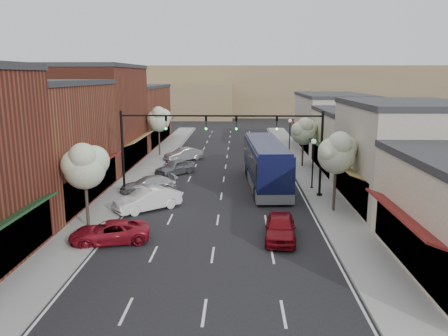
# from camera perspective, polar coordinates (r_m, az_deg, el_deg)

# --- Properties ---
(ground) EXTENTS (160.00, 160.00, 0.00)m
(ground) POSITION_cam_1_polar(r_m,az_deg,el_deg) (28.30, -1.01, -8.09)
(ground) COLOR black
(ground) RESTS_ON ground
(sidewalk_left) EXTENTS (2.80, 73.00, 0.15)m
(sidewalk_left) POSITION_cam_1_polar(r_m,az_deg,el_deg) (47.10, -10.11, -0.02)
(sidewalk_left) COLOR gray
(sidewalk_left) RESTS_ON ground
(sidewalk_right) EXTENTS (2.80, 73.00, 0.15)m
(sidewalk_right) POSITION_cam_1_polar(r_m,az_deg,el_deg) (46.60, 10.54, -0.17)
(sidewalk_right) COLOR gray
(sidewalk_right) RESTS_ON ground
(curb_left) EXTENTS (0.25, 73.00, 0.17)m
(curb_left) POSITION_cam_1_polar(r_m,az_deg,el_deg) (46.83, -8.43, -0.03)
(curb_left) COLOR gray
(curb_left) RESTS_ON ground
(curb_right) EXTENTS (0.25, 73.00, 0.17)m
(curb_right) POSITION_cam_1_polar(r_m,az_deg,el_deg) (46.41, 8.83, -0.15)
(curb_right) COLOR gray
(curb_right) RESTS_ON ground
(bldg_left_midnear) EXTENTS (10.14, 14.10, 9.40)m
(bldg_left_midnear) POSITION_cam_1_polar(r_m,az_deg,el_deg) (36.46, -23.49, 3.01)
(bldg_left_midnear) COLOR brown
(bldg_left_midnear) RESTS_ON ground
(bldg_left_midfar) EXTENTS (10.14, 14.10, 10.90)m
(bldg_left_midfar) POSITION_cam_1_polar(r_m,az_deg,el_deg) (49.29, -16.67, 6.46)
(bldg_left_midfar) COLOR maroon
(bldg_left_midfar) RESTS_ON ground
(bldg_left_far) EXTENTS (10.14, 18.10, 8.40)m
(bldg_left_far) POSITION_cam_1_polar(r_m,az_deg,el_deg) (64.71, -12.13, 6.78)
(bldg_left_far) COLOR brown
(bldg_left_far) RESTS_ON ground
(bldg_right_midnear) EXTENTS (9.14, 12.10, 7.90)m
(bldg_right_midnear) POSITION_cam_1_polar(r_m,az_deg,el_deg) (35.29, 22.36, 1.60)
(bldg_right_midnear) COLOR #B5AD9B
(bldg_right_midnear) RESTS_ON ground
(bldg_right_midfar) EXTENTS (9.14, 12.10, 6.40)m
(bldg_right_midfar) POSITION_cam_1_polar(r_m,az_deg,el_deg) (46.69, 17.23, 3.37)
(bldg_right_midfar) COLOR beige
(bldg_right_midfar) RESTS_ON ground
(bldg_right_far) EXTENTS (9.14, 16.10, 7.40)m
(bldg_right_far) POSITION_cam_1_polar(r_m,az_deg,el_deg) (60.14, 13.81, 5.85)
(bldg_right_far) COLOR #B5AD9B
(bldg_right_far) RESTS_ON ground
(hill_far) EXTENTS (120.00, 30.00, 12.00)m
(hill_far) POSITION_cam_1_polar(r_m,az_deg,el_deg) (116.62, 1.26, 10.14)
(hill_far) COLOR #7A6647
(hill_far) RESTS_ON ground
(hill_near) EXTENTS (50.00, 20.00, 8.00)m
(hill_near) POSITION_cam_1_polar(r_m,az_deg,el_deg) (107.98, -12.37, 8.66)
(hill_near) COLOR #7A6647
(hill_near) RESTS_ON ground
(signal_mast_right) EXTENTS (8.22, 0.46, 7.00)m
(signal_mast_right) POSITION_cam_1_polar(r_m,az_deg,el_deg) (35.18, 8.84, 3.52)
(signal_mast_right) COLOR black
(signal_mast_right) RESTS_ON ground
(signal_mast_left) EXTENTS (8.22, 0.46, 7.00)m
(signal_mast_left) POSITION_cam_1_polar(r_m,az_deg,el_deg) (35.62, -9.46, 3.60)
(signal_mast_left) COLOR black
(signal_mast_left) RESTS_ON ground
(tree_right_near) EXTENTS (2.85, 2.65, 5.95)m
(tree_right_near) POSITION_cam_1_polar(r_m,az_deg,el_deg) (31.72, 14.58, 2.04)
(tree_right_near) COLOR #47382B
(tree_right_near) RESTS_ON ground
(tree_right_far) EXTENTS (2.85, 2.65, 5.43)m
(tree_right_far) POSITION_cam_1_polar(r_m,az_deg,el_deg) (47.36, 10.40, 4.84)
(tree_right_far) COLOR #47382B
(tree_right_far) RESTS_ON ground
(tree_left_near) EXTENTS (2.85, 2.65, 5.69)m
(tree_left_near) POSITION_cam_1_polar(r_m,az_deg,el_deg) (28.72, -17.72, 0.39)
(tree_left_near) COLOR #47382B
(tree_left_near) RESTS_ON ground
(tree_left_far) EXTENTS (2.85, 2.65, 6.13)m
(tree_left_far) POSITION_cam_1_polar(r_m,az_deg,el_deg) (53.62, -8.50, 6.37)
(tree_left_far) COLOR #47382B
(tree_left_far) RESTS_ON ground
(lamp_post_near) EXTENTS (0.44, 0.44, 4.44)m
(lamp_post_near) POSITION_cam_1_polar(r_m,az_deg,el_deg) (38.20, 11.57, 1.62)
(lamp_post_near) COLOR black
(lamp_post_near) RESTS_ON ground
(lamp_post_far) EXTENTS (0.44, 0.44, 4.44)m
(lamp_post_far) POSITION_cam_1_polar(r_m,az_deg,el_deg) (55.34, 8.60, 4.88)
(lamp_post_far) COLOR black
(lamp_post_far) RESTS_ON ground
(coach_bus) EXTENTS (3.65, 13.33, 4.03)m
(coach_bus) POSITION_cam_1_polar(r_m,az_deg,el_deg) (38.91, 5.46, 0.62)
(coach_bus) COLOR #0D1135
(coach_bus) RESTS_ON ground
(red_hatchback) EXTENTS (2.22, 4.66, 1.54)m
(red_hatchback) POSITION_cam_1_polar(r_m,az_deg,el_deg) (26.71, 7.37, -7.68)
(red_hatchback) COLOR maroon
(red_hatchback) RESTS_ON ground
(parked_car_a) EXTENTS (5.06, 3.26, 1.30)m
(parked_car_a) POSITION_cam_1_polar(r_m,az_deg,el_deg) (26.92, -14.71, -8.10)
(parked_car_a) COLOR maroon
(parked_car_a) RESTS_ON ground
(parked_car_b) EXTENTS (4.94, 4.50, 1.64)m
(parked_car_b) POSITION_cam_1_polar(r_m,az_deg,el_deg) (32.59, -9.98, -4.04)
(parked_car_b) COLOR white
(parked_car_b) RESTS_ON ground
(parked_car_c) EXTENTS (5.16, 3.58, 1.39)m
(parked_car_c) POSITION_cam_1_polar(r_m,az_deg,el_deg) (37.45, -9.83, -2.14)
(parked_car_c) COLOR #A2A2A7
(parked_car_c) RESTS_ON ground
(parked_car_d) EXTENTS (4.16, 4.51, 1.50)m
(parked_car_d) POSITION_cam_1_polar(r_m,az_deg,el_deg) (43.82, -6.41, 0.09)
(parked_car_d) COLOR slate
(parked_car_d) RESTS_ON ground
(parked_car_e) EXTENTS (4.57, 4.04, 1.50)m
(parked_car_e) POSITION_cam_1_polar(r_m,az_deg,el_deg) (50.92, -5.30, 1.78)
(parked_car_e) COLOR #A9A8AE
(parked_car_e) RESTS_ON ground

